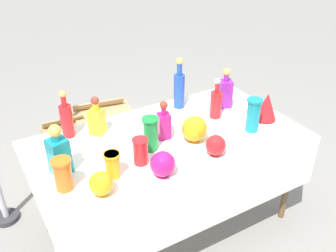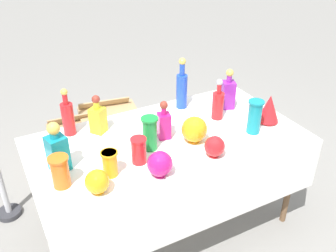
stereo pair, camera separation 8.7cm
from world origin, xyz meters
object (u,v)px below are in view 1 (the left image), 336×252
Objects in this scene: round_bowl_1 at (194,129)px; cardboard_box_behind_left at (106,130)px; round_bowl_0 at (163,164)px; cardboard_box_behind_right at (70,147)px; fluted_vase_0 at (267,106)px; tall_bottle_0 at (216,103)px; slender_vase_4 at (141,150)px; tall_bottle_1 at (179,88)px; slender_vase_2 at (112,164)px; tall_bottle_2 at (67,119)px; square_decanter_2 at (58,152)px; round_bowl_2 at (101,184)px; square_decanter_1 at (97,119)px; round_bowl_3 at (216,145)px; square_decanter_3 at (225,91)px; square_decanter_0 at (164,123)px; slender_vase_1 at (151,133)px; slender_vase_0 at (253,114)px.

round_bowl_1 reaches higher than cardboard_box_behind_left.
round_bowl_0 reaches higher than cardboard_box_behind_right.
fluted_vase_0 is 0.60m from round_bowl_1.
slender_vase_4 is at bearing -162.23° from tall_bottle_0.
tall_bottle_1 reaches higher than round_bowl_0.
slender_vase_2 is at bearing 150.85° from round_bowl_0.
tall_bottle_2 is 0.75× the size of cardboard_box_behind_right.
square_decanter_2 is 0.33m from round_bowl_2.
square_decanter_1 is 0.44× the size of cardboard_box_behind_left.
cardboard_box_behind_right is at bearing 110.85° from round_bowl_3.
slender_vase_2 is 0.28m from round_bowl_0.
square_decanter_3 is at bearing 7.75° from square_decanter_2.
square_decanter_2 is at bearing 160.21° from round_bowl_3.
tall_bottle_0 is 0.19m from square_decanter_3.
square_decanter_0 is (-0.32, -0.32, -0.05)m from tall_bottle_1.
slender_vase_2 is 0.64m from round_bowl_3.
round_bowl_1 is at bearing 96.50° from round_bowl_3.
slender_vase_4 is at bearing -140.55° from slender_vase_1.
round_bowl_3 is 1.66m from cardboard_box_behind_right.
tall_bottle_2 is 0.56m from slender_vase_2.
square_decanter_1 is 0.46m from slender_vase_4.
slender_vase_0 is 1.14× the size of fluted_vase_0.
tall_bottle_0 is at bearing 17.77° from slender_vase_4.
cardboard_box_behind_left is (0.28, 1.35, -0.66)m from slender_vase_4.
fluted_vase_0 reaches higher than round_bowl_1.
fluted_vase_0 is at bearing -5.39° from square_decanter_2.
square_decanter_1 is (0.18, -0.07, -0.02)m from tall_bottle_2.
round_bowl_0 is at bearing -98.36° from cardboard_box_behind_left.
square_decanter_1 is 1.96× the size of round_bowl_2.
slender_vase_4 reaches higher than round_bowl_0.
round_bowl_1 is at bearing -109.99° from tall_bottle_1.
square_decanter_0 reaches higher than slender_vase_1.
slender_vase_1 reaches higher than round_bowl_1.
round_bowl_2 is at bearing -92.44° from tall_bottle_2.
fluted_vase_0 is (1.20, 0.05, 0.02)m from slender_vase_2.
round_bowl_0 is (-0.82, -0.50, -0.04)m from square_decanter_3.
slender_vase_0 is at bearing -69.27° from tall_bottle_0.
square_decanter_1 is at bearing -88.88° from cardboard_box_behind_right.
slender_vase_0 is at bearing 5.28° from round_bowl_2.
square_decanter_2 is 0.56m from slender_vase_1.
square_decanter_0 is 0.16m from slender_vase_1.
tall_bottle_0 is 0.49× the size of cardboard_box_behind_left.
square_decanter_1 reaches higher than round_bowl_1.
square_decanter_0 is 1.53× the size of round_bowl_1.
slender_vase_2 is at bearing -172.68° from round_bowl_1.
square_decanter_3 is 0.97m from round_bowl_0.
fluted_vase_0 is (0.18, 0.06, -0.02)m from slender_vase_0.
slender_vase_0 is at bearing -8.96° from square_decanter_2.
tall_bottle_1 reaches higher than cardboard_box_behind_left.
square_decanter_1 is at bearing 151.94° from slender_vase_0.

